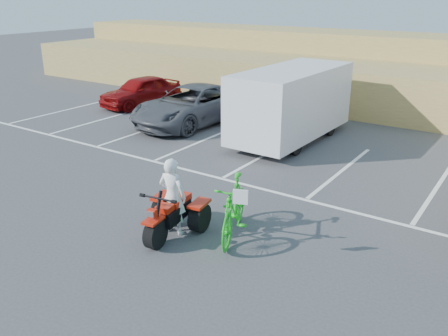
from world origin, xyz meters
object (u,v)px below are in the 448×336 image
Objects in this scene: red_trike_atv at (171,235)px; red_car at (141,91)px; rider at (173,196)px; grey_pickup at (192,105)px; green_dirt_bike at (234,208)px; cargo_trailer at (292,102)px; quad_atv_green at (283,147)px; quad_atv_blue at (246,125)px.

red_trike_atv is 0.42× the size of red_car.
red_car reaches higher than red_trike_atv.
rider reaches higher than grey_pickup.
cargo_trailer reaches higher than green_dirt_bike.
cargo_trailer is (-1.07, 8.09, 1.42)m from red_trike_atv.
grey_pickup is at bearing 163.01° from quad_atv_green.
grey_pickup is 2.38m from quad_atv_blue.
quad_atv_blue is 1.06× the size of quad_atv_green.
cargo_trailer reaches higher than red_trike_atv.
cargo_trailer is at bearing 88.45° from red_trike_atv.
red_car is at bearing -159.49° from quad_atv_blue.
green_dirt_bike is at bearing 24.78° from red_trike_atv.
quad_atv_green is at bearing -91.97° from rider.
quad_atv_green is (-0.88, 7.07, -0.90)m from rider.
quad_atv_blue is at bearing 98.79° from green_dirt_bike.
red_car is 8.56m from cargo_trailer.
rider is at bearing -91.29° from quad_atv_green.
green_dirt_bike is at bearing -37.34° from quad_atv_blue.
quad_atv_green is (-0.91, 7.21, 0.00)m from red_trike_atv.
red_trike_atv is 9.66m from grey_pickup.
quad_atv_green is at bearing -78.12° from cargo_trailer.
grey_pickup is (-5.50, 7.91, 0.78)m from red_trike_atv.
cargo_trailer reaches higher than quad_atv_green.
quad_atv_blue is at bearing 102.25° from red_trike_atv.
quad_atv_blue is at bearing 6.16° from red_car.
green_dirt_bike is at bearing -160.91° from rider.
cargo_trailer is (4.42, 0.18, 0.64)m from grey_pickup.
grey_pickup reaches higher than quad_atv_blue.
grey_pickup is (-6.68, 7.11, 0.10)m from green_dirt_bike.
quad_atv_green is at bearing 88.07° from red_trike_atv.
quad_atv_green is at bearing 86.95° from green_dirt_bike.
cargo_trailer is at bearing 1.22° from red_car.
green_dirt_bike is at bearing -80.33° from quad_atv_green.
grey_pickup is at bearing -63.90° from rider.
red_trike_atv is 8.28m from cargo_trailer.
cargo_trailer is at bearing 5.43° from grey_pickup.
red_trike_atv is 9.58m from quad_atv_blue.
quad_atv_green is at bearing -10.74° from quad_atv_blue.
green_dirt_bike is 9.76m from grey_pickup.
red_trike_atv is 1.59m from green_dirt_bike.
grey_pickup is (-5.47, 7.76, -0.12)m from rider.
quad_atv_green is (-2.10, 6.42, -0.68)m from green_dirt_bike.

